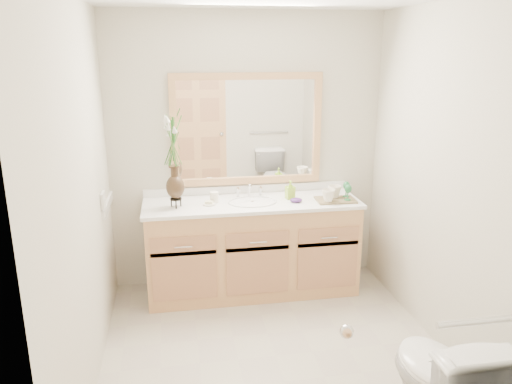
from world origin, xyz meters
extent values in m
plane|color=#BEB2A2|center=(0.00, 0.00, 0.00)|extent=(2.60, 2.60, 0.00)
cube|color=beige|center=(0.00, 1.30, 1.20)|extent=(2.40, 0.02, 2.40)
cube|color=beige|center=(0.00, -1.30, 1.20)|extent=(2.40, 0.02, 2.40)
cube|color=beige|center=(-1.20, 0.00, 1.20)|extent=(0.02, 2.60, 2.40)
cube|color=beige|center=(1.20, 0.00, 1.20)|extent=(0.02, 2.60, 2.40)
cube|color=tan|center=(0.00, 1.01, 0.40)|extent=(1.80, 0.55, 0.80)
cube|color=white|center=(0.00, 1.01, 0.82)|extent=(1.84, 0.57, 0.03)
ellipsoid|color=white|center=(0.00, 0.99, 0.78)|extent=(0.38, 0.30, 0.12)
cylinder|color=silver|center=(0.00, 1.17, 0.89)|extent=(0.02, 0.02, 0.11)
cylinder|color=silver|center=(-0.10, 1.17, 0.87)|extent=(0.02, 0.02, 0.08)
cylinder|color=silver|center=(0.10, 1.17, 0.87)|extent=(0.02, 0.02, 0.08)
cube|color=white|center=(0.00, 1.28, 1.41)|extent=(1.20, 0.01, 0.85)
cube|color=tan|center=(0.00, 1.28, 1.86)|extent=(1.32, 0.04, 0.06)
cube|color=tan|center=(0.00, 1.28, 0.95)|extent=(1.32, 0.04, 0.06)
cube|color=tan|center=(-0.63, 1.28, 1.41)|extent=(0.06, 0.04, 0.85)
cube|color=tan|center=(0.63, 1.28, 1.41)|extent=(0.06, 0.04, 0.85)
cube|color=white|center=(-1.19, 0.76, 0.98)|extent=(0.02, 0.12, 0.12)
cube|color=tan|center=(-0.30, -1.29, 1.00)|extent=(0.80, 0.03, 2.00)
cylinder|color=silver|center=(0.70, -1.27, 0.95)|extent=(0.55, 0.03, 0.03)
imported|color=white|center=(0.70, -0.92, 0.37)|extent=(0.42, 0.75, 0.74)
cylinder|color=black|center=(-0.64, 0.97, 0.90)|extent=(0.10, 0.10, 0.01)
ellipsoid|color=black|center=(-0.64, 0.97, 1.00)|extent=(0.15, 0.15, 0.19)
cylinder|color=black|center=(-0.64, 0.97, 1.13)|extent=(0.06, 0.06, 0.09)
cylinder|color=#4C7A33|center=(-0.64, 0.97, 1.36)|extent=(0.05, 0.05, 0.35)
cylinder|color=white|center=(-0.32, 1.04, 0.88)|extent=(0.07, 0.07, 0.09)
cylinder|color=white|center=(-0.37, 0.98, 0.84)|extent=(0.10, 0.10, 0.01)
cube|color=beige|center=(-0.37, 0.98, 0.85)|extent=(0.07, 0.06, 0.02)
imported|color=#98CE30|center=(0.34, 1.04, 0.90)|extent=(0.07, 0.08, 0.14)
ellipsoid|color=#49236B|center=(0.36, 0.93, 0.85)|extent=(0.13, 0.12, 0.04)
cube|color=brown|center=(0.71, 0.91, 0.84)|extent=(0.34, 0.23, 0.02)
imported|color=white|center=(0.62, 0.86, 0.90)|extent=(0.12, 0.12, 0.11)
imported|color=white|center=(0.71, 0.96, 0.90)|extent=(0.15, 0.15, 0.11)
cylinder|color=#26723E|center=(0.80, 0.87, 0.85)|extent=(0.06, 0.06, 0.01)
cylinder|color=#26723E|center=(0.80, 0.87, 0.89)|extent=(0.01, 0.01, 0.09)
ellipsoid|color=#26723E|center=(0.80, 0.87, 0.95)|extent=(0.06, 0.06, 0.07)
cylinder|color=#26723E|center=(0.82, 0.97, 0.85)|extent=(0.06, 0.06, 0.01)
cylinder|color=#26723E|center=(0.82, 0.97, 0.89)|extent=(0.01, 0.01, 0.08)
ellipsoid|color=#26723E|center=(0.82, 0.97, 0.95)|extent=(0.06, 0.06, 0.07)
camera|label=1|loc=(-0.65, -2.99, 2.09)|focal=35.00mm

